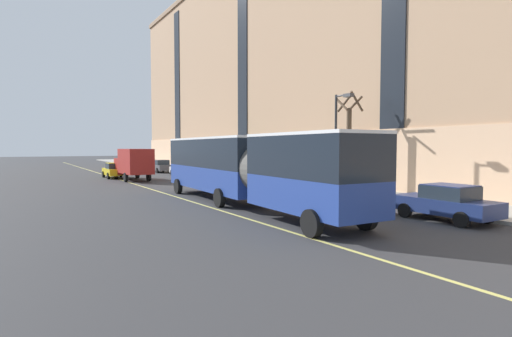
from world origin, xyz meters
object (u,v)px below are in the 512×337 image
Objects in this scene: city_bus at (244,166)px; parked_car_black_4 at (213,173)px; street_tree_mid_block at (349,141)px; parked_car_white_5 at (256,178)px; parked_car_navy_2 at (446,202)px; parked_car_darkgray_3 at (161,166)px; box_truck at (134,163)px; taxi_cab at (115,170)px; parked_car_white_7 at (184,169)px; street_lamp at (339,133)px; parked_car_green_0 at (325,187)px.

parked_car_black_4 is at bearing 70.69° from city_bus.
street_tree_mid_block reaches higher than city_bus.
parked_car_white_5 is (-0.07, -7.84, -0.00)m from parked_car_black_4.
street_tree_mid_block is at bearing -54.86° from parked_car_white_5.
parked_car_navy_2 is at bearing -111.58° from street_tree_mid_block.
parked_car_darkgray_3 is at bearing 90.11° from parked_car_white_5.
box_truck reaches higher than taxi_cab.
taxi_cab is (-6.92, 16.36, -0.00)m from parked_car_white_5.
parked_car_black_4 is (5.34, 15.24, -1.37)m from city_bus.
parked_car_white_7 is at bearing 76.58° from city_bus.
parked_car_white_7 is 22.41m from street_lamp.
parked_car_white_7 is at bearing 89.64° from parked_car_black_4.
parked_car_green_0 is at bearing -90.19° from parked_car_white_7.
box_truck reaches higher than parked_car_green_0.
parked_car_white_7 is 21.39m from street_tree_mid_block.
parked_car_white_7 is at bearing 89.81° from parked_car_green_0.
taxi_cab is at bearing 116.35° from street_tree_mid_block.
street_lamp reaches higher than city_bus.
city_bus is at bearing 175.99° from parked_car_green_0.
parked_car_white_7 is at bearing 25.14° from box_truck.
parked_car_navy_2 is 28.45m from box_truck.
city_bus is at bearing -109.31° from parked_car_black_4.
street_tree_mid_block is (10.05, -17.96, 1.89)m from box_truck.
street_tree_mid_block reaches higher than parked_car_darkgray_3.
parked_car_black_4 is 1.02× the size of parked_car_white_5.
street_tree_mid_block is (3.92, -13.51, 2.79)m from parked_car_black_4.
parked_car_darkgray_3 is 0.67× the size of street_tree_mid_block.
street_tree_mid_block reaches higher than parked_car_navy_2.
city_bus reaches higher than taxi_cab.
street_tree_mid_block reaches higher than taxi_cab.
city_bus is at bearing -99.79° from parked_car_darkgray_3.
parked_car_white_7 is (0.08, 22.95, 0.00)m from parked_car_green_0.
parked_car_navy_2 and parked_car_black_4 have the same top height.
parked_car_green_0 is at bearing 90.56° from parked_car_navy_2.
street_lamp is at bearing 78.42° from parked_car_navy_2.
parked_car_darkgray_3 is 0.70× the size of box_truck.
parked_car_black_4 is 11.02m from taxi_cab.
street_lamp is (1.87, -6.92, 3.28)m from parked_car_white_5.
parked_car_black_4 is 15.22m from street_lamp.
street_lamp is (7.92, -19.20, 2.38)m from box_truck.
parked_car_navy_2 is at bearing -89.89° from parked_car_black_4.
city_bus is at bearing -103.42° from parked_car_white_7.
parked_car_green_0 and parked_car_navy_2 have the same top height.
parked_car_white_5 is 13.72m from box_truck.
city_bus is 9.53m from street_tree_mid_block.
box_truck is at bearing 116.23° from parked_car_white_5.
parked_car_white_5 is at bearing 125.14° from street_tree_mid_block.
parked_car_white_5 is at bearing -90.52° from parked_car_black_4.
street_lamp is at bearing -67.58° from box_truck.
parked_car_darkgray_3 is (-0.16, 38.35, 0.00)m from parked_car_navy_2.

